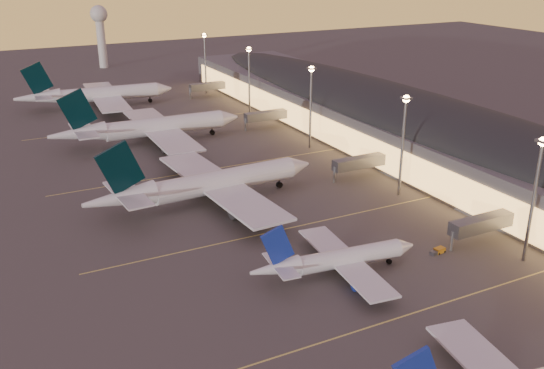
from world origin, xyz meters
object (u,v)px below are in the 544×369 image
at_px(airliner_wide_near, 207,184).
at_px(airliner_wide_mid, 149,128).
at_px(radar_tower, 100,26).
at_px(baggage_tug_c, 438,251).
at_px(airliner_narrow_north, 336,260).
at_px(airliner_wide_far, 97,95).

relative_size(airliner_wide_near, airliner_wide_mid, 0.97).
bearing_deg(radar_tower, baggage_tug_c, -87.06).
relative_size(airliner_wide_near, radar_tower, 1.86).
bearing_deg(airliner_wide_near, baggage_tug_c, -58.59).
bearing_deg(radar_tower, airliner_narrow_north, -92.53).
height_order(airliner_wide_mid, radar_tower, radar_tower).
bearing_deg(airliner_wide_far, baggage_tug_c, -73.69).
bearing_deg(airliner_wide_far, radar_tower, 79.82).
bearing_deg(airliner_wide_near, airliner_wide_mid, 84.42).
distance_m(airliner_wide_mid, airliner_wide_far, 57.63).
height_order(airliner_wide_far, radar_tower, radar_tower).
height_order(airliner_wide_near, baggage_tug_c, airliner_wide_near).
bearing_deg(airliner_narrow_north, airliner_wide_mid, 100.04).
height_order(airliner_wide_near, airliner_wide_mid, airliner_wide_mid).
bearing_deg(radar_tower, airliner_wide_near, -95.57).
distance_m(airliner_narrow_north, airliner_wide_far, 158.45).
distance_m(airliner_wide_near, airliner_wide_mid, 56.05).
bearing_deg(airliner_wide_mid, airliner_wide_far, 95.54).
distance_m(airliner_wide_near, airliner_wide_far, 113.49).
distance_m(airliner_narrow_north, airliner_wide_mid, 100.83).
xyz_separation_m(airliner_wide_mid, radar_tower, (17.79, 146.90, 16.73)).
height_order(airliner_wide_near, airliner_wide_far, airliner_wide_far).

